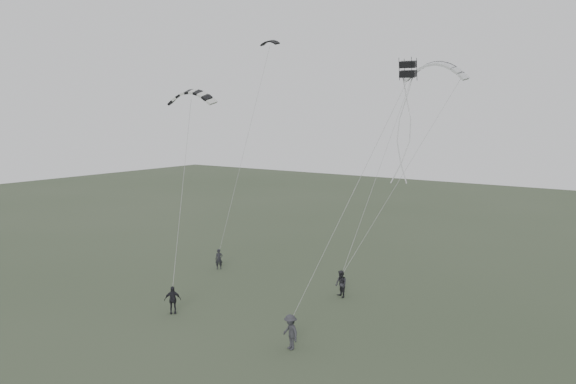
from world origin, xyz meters
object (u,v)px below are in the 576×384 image
Objects in this scene: kite_pale_large at (436,64)px; kite_box at (408,69)px; flyer_center at (173,300)px; flyer_far at (290,332)px; kite_striped at (191,92)px; kite_dark_small at (270,41)px; flyer_right at (341,284)px; flyer_left at (219,259)px.

kite_box is at bearing -79.08° from kite_pale_large.
flyer_far is (8.30, -0.22, 0.07)m from flyer_center.
kite_box reaches higher than kite_striped.
kite_striped is (0.46, -8.94, -4.08)m from kite_dark_small.
flyer_center is at bearing -97.11° from flyer_right.
flyer_center is at bearing -176.52° from kite_box.
kite_pale_large is at bearing 29.16° from kite_striped.
kite_dark_small is at bearing 76.46° from kite_striped.
kite_pale_large is at bearing 90.16° from kite_box.
flyer_right is 19.38m from kite_dark_small.
flyer_left is 0.47× the size of kite_striped.
kite_box is (5.70, -3.98, 12.49)m from flyer_right.
flyer_far is 21.60m from kite_pale_large.
flyer_far is at bearing -147.06° from kite_box.
flyer_far reaches higher than flyer_right.
kite_pale_large is (2.41, 8.42, 13.83)m from flyer_right.
flyer_left is 0.88× the size of flyer_right.
flyer_left is at bearing -152.47° from kite_pale_large.
flyer_far is (12.39, -8.69, 0.12)m from flyer_left.
flyer_right reaches higher than flyer_center.
kite_pale_large is (0.54, 16.61, 13.80)m from flyer_far.
flyer_center is 0.92× the size of flyer_far.
kite_striped is at bearing 75.00° from flyer_center.
flyer_center is at bearing -122.30° from kite_pale_large.
kite_pale_large is 16.62m from kite_striped.
flyer_far is at bearing -75.34° from flyer_left.
kite_box reaches higher than flyer_left.
kite_dark_small is 0.37× the size of kite_pale_large.
flyer_right is at bearing 126.85° from flyer_far.
kite_dark_small reaches higher than flyer_center.
flyer_far is (1.87, -8.18, 0.02)m from flyer_right.
flyer_center is at bearing -157.53° from flyer_far.
kite_dark_small reaches higher than flyer_left.
flyer_left is at bearing 149.83° from kite_box.
flyer_left is 0.94× the size of flyer_center.
kite_dark_small reaches higher than kite_pale_large.
kite_striped is at bearing -83.14° from kite_dark_small.
flyer_right is 15.31m from kite_striped.
flyer_far is at bearing -46.30° from kite_dark_small.
flyer_right is 1.06× the size of flyer_center.
kite_box is at bearing -18.82° from kite_striped.
flyer_right reaches higher than flyer_left.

